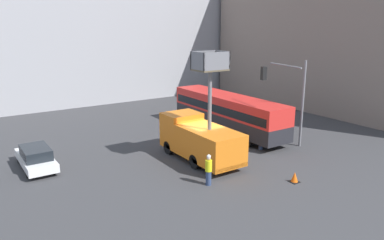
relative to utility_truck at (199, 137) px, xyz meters
name	(u,v)px	position (x,y,z in m)	size (l,w,h in m)	color
ground_plane	(204,158)	(0.48, 0.09, -1.58)	(120.00, 120.00, 0.00)	#38383A
building_backdrop_far	(79,22)	(0.48, 25.42, 7.48)	(44.00, 10.00, 18.11)	#9E9EA3
building_backdrop_side	(338,38)	(22.06, 5.88, 5.83)	(10.00, 28.00, 14.82)	gray
utility_truck	(199,137)	(0.00, 0.00, 0.00)	(2.49, 6.63, 7.26)	orange
city_bus	(228,111)	(5.72, 4.14, 0.28)	(2.57, 12.08, 3.12)	#232328
traffic_light_pole	(290,90)	(6.73, -1.48, 2.73)	(3.67, 3.42, 6.37)	slate
road_worker_near_truck	(209,170)	(-1.85, -3.58, -0.66)	(0.38, 0.38, 1.82)	navy
road_worker_directing	(261,137)	(4.92, -0.71, -0.62)	(0.38, 0.38, 1.90)	navy
traffic_cone_near_truck	(295,177)	(2.53, -6.01, -1.29)	(0.53, 0.53, 0.61)	black
parked_car_curbside	(36,157)	(-9.41, 4.48, -0.85)	(1.75, 4.64, 1.42)	silver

